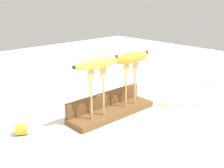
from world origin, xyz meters
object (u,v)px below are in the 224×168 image
Objects in this scene: fork_fallen_far at (199,87)px; banana_raised_right at (131,58)px; banana_raised_left at (97,63)px; fork_fallen_near at (175,105)px; fork_stand_left at (97,89)px; banana_chunk_near at (22,129)px; fork_stand_right at (131,80)px.

banana_raised_right is at bearing 175.40° from fork_fallen_far.
banana_raised_left is at bearing 180.00° from banana_raised_right.
fork_fallen_near is at bearing -16.09° from banana_raised_left.
banana_raised_left is 0.41m from fork_fallen_near.
fork_stand_left is 0.94× the size of banana_raised_left.
fork_fallen_near is 2.76× the size of banana_chunk_near.
fork_stand_right is 0.23m from fork_fallen_near.
fork_stand_left is at bearing -22.56° from banana_chunk_near.
fork_stand_right is 0.93× the size of banana_raised_right.
fork_stand_right is at bearing 175.40° from fork_fallen_far.
banana_raised_left is at bearing 163.91° from fork_fallen_near.
banana_chunk_near reaches higher than fork_fallen_near.
fork_fallen_far is 3.09× the size of banana_chunk_near.
fork_fallen_far is (0.28, 0.06, 0.00)m from fork_fallen_near.
banana_raised_left reaches higher than fork_stand_left.
fork_fallen_far is at bearing -4.60° from fork_stand_right.
banana_chunk_near is (-0.41, 0.10, -0.19)m from banana_raised_right.
fork_fallen_near is 0.61m from banana_chunk_near.
fork_stand_right is at bearing -0.00° from banana_raised_left.
fork_stand_right is 0.47m from fork_fallen_far.
fork_fallen_far is at bearing -9.00° from banana_chunk_near.
fork_fallen_far is (0.45, -0.04, -0.12)m from fork_stand_right.
fork_stand_left is 3.32× the size of banana_chunk_near.
fork_fallen_near is (0.17, -0.10, -0.12)m from fork_stand_right.
fork_fallen_near is 0.29m from fork_fallen_far.
banana_raised_right is 1.22× the size of fork_fallen_near.
fork_stand_left is 0.98× the size of banana_raised_right.
fork_stand_right reaches higher than banana_chunk_near.
fork_stand_left is at bearing 180.00° from fork_stand_right.
fork_stand_left is 0.28m from banana_chunk_near.
fork_fallen_near is at bearing -29.91° from fork_stand_right.
banana_raised_right is (-0.00, 0.00, 0.09)m from fork_stand_right.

